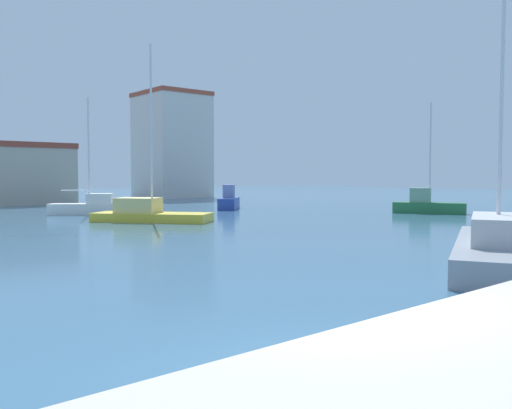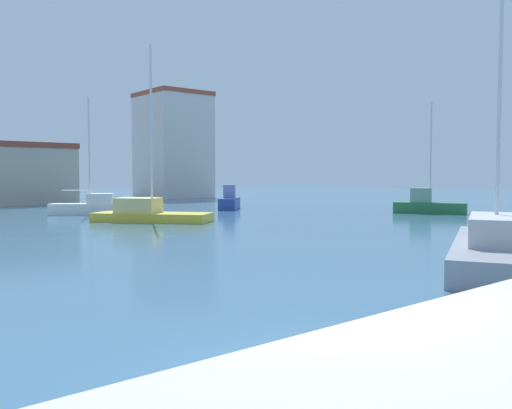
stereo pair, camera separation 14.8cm
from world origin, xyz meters
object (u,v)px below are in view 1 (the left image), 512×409
Objects in this scene: sailboat_green_inner_mooring at (427,204)px; sailboat_yellow_outer_mooring at (148,212)px; motorboat_blue_mid_harbor at (229,201)px; sailboat_white_far_right at (92,206)px; sailboat_grey_near_pier at (498,246)px.

sailboat_yellow_outer_mooring is at bearing 160.17° from sailboat_green_inner_mooring.
sailboat_white_far_right is at bearing 173.68° from motorboat_blue_mid_harbor.
sailboat_green_inner_mooring is at bearing 37.66° from sailboat_grey_near_pier.
sailboat_white_far_right is 27.31m from sailboat_grey_near_pier.
sailboat_white_far_right is 0.77× the size of sailboat_grey_near_pier.
sailboat_white_far_right is at bearing 92.35° from sailboat_yellow_outer_mooring.
motorboat_blue_mid_harbor is at bearing 30.34° from sailboat_yellow_outer_mooring.
sailboat_grey_near_pier is 27.82m from motorboat_blue_mid_harbor.
sailboat_green_inner_mooring reaches higher than motorboat_blue_mid_harbor.
sailboat_green_inner_mooring is at bearing -36.80° from sailboat_white_far_right.
sailboat_grey_near_pier reaches higher than sailboat_yellow_outer_mooring.
sailboat_white_far_right is 1.02× the size of sailboat_green_inner_mooring.
sailboat_grey_near_pier reaches higher than motorboat_blue_mid_harbor.
sailboat_yellow_outer_mooring reaches higher than motorboat_blue_mid_harbor.
sailboat_grey_near_pier is at bearing -110.22° from motorboat_blue_mid_harbor.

